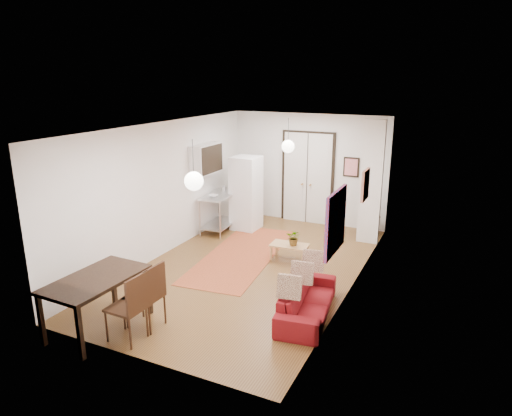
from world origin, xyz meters
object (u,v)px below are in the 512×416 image
at_px(fridge, 246,193).
at_px(coffee_table, 290,246).
at_px(dining_table, 96,283).
at_px(black_side_chair, 370,213).
at_px(sofa, 307,301).
at_px(dining_chair_far, 131,298).
at_px(kitchen_counter, 220,207).
at_px(dining_chair_near, 148,287).

bearing_deg(fridge, coffee_table, -39.63).
bearing_deg(dining_table, black_side_chair, 65.76).
bearing_deg(sofa, dining_table, 114.36).
distance_m(dining_chair_far, black_side_chair, 6.67).
height_order(kitchen_counter, dining_table, kitchen_counter).
bearing_deg(sofa, coffee_table, 20.22).
distance_m(sofa, dining_table, 3.35).
xyz_separation_m(kitchen_counter, dining_table, (0.64, -4.93, 0.14)).
bearing_deg(fridge, dining_chair_near, -81.12).
distance_m(coffee_table, dining_table, 4.23).
bearing_deg(dining_chair_near, kitchen_counter, -162.72).
relative_size(fridge, dining_chair_far, 1.76).
bearing_deg(kitchen_counter, dining_table, -87.39).
distance_m(sofa, dining_chair_near, 2.58).
bearing_deg(fridge, kitchen_counter, -139.32).
xyz_separation_m(coffee_table, black_side_chair, (1.18, 2.49, 0.22)).
xyz_separation_m(coffee_table, dining_table, (-1.68, -3.86, 0.46)).
xyz_separation_m(dining_table, black_side_chair, (2.86, 6.35, -0.25)).
height_order(sofa, coffee_table, sofa).
relative_size(sofa, dining_chair_far, 1.70).
bearing_deg(dining_chair_near, coffee_table, 164.21).
height_order(sofa, dining_table, dining_table).
relative_size(coffee_table, fridge, 0.43).
distance_m(fridge, dining_chair_near, 4.98).
distance_m(fridge, black_side_chair, 3.16).
xyz_separation_m(coffee_table, dining_chair_near, (-1.08, -3.40, 0.32)).
bearing_deg(dining_table, sofa, 32.36).
relative_size(sofa, coffee_table, 2.22).
bearing_deg(dining_chair_near, black_side_chair, 160.79).
relative_size(coffee_table, dining_chair_far, 0.76).
xyz_separation_m(kitchen_counter, dining_chair_far, (1.24, -4.86, -0.00)).
height_order(fridge, dining_table, fridge).
distance_m(dining_chair_near, dining_chair_far, 0.38).
distance_m(sofa, fridge, 4.68).
distance_m(kitchen_counter, fridge, 0.76).
height_order(kitchen_counter, dining_chair_far, dining_chair_far).
height_order(coffee_table, kitchen_counter, kitchen_counter).
relative_size(kitchen_counter, fridge, 0.69).
xyz_separation_m(sofa, dining_chair_near, (-2.20, -1.31, 0.36)).
xyz_separation_m(sofa, coffee_table, (-1.12, 2.09, 0.04)).
xyz_separation_m(dining_table, dining_chair_far, (0.60, 0.08, -0.15)).
height_order(kitchen_counter, black_side_chair, kitchen_counter).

